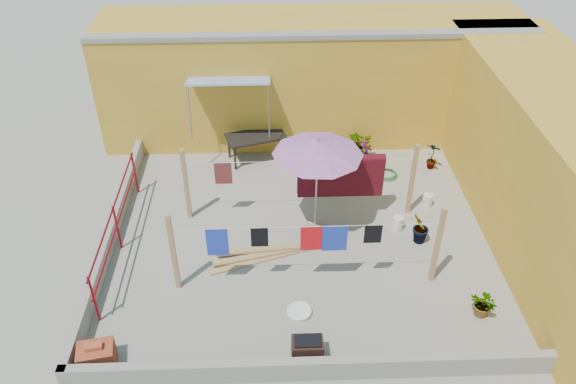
% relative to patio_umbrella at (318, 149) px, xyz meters
% --- Properties ---
extents(ground, '(80.00, 80.00, 0.00)m').
position_rel_patio_umbrella_xyz_m(ground, '(-0.32, -0.36, -2.03)').
color(ground, '#9E998E').
rests_on(ground, ground).
extents(wall_back, '(11.00, 3.27, 3.21)m').
position_rel_patio_umbrella_xyz_m(wall_back, '(0.17, 4.33, -0.42)').
color(wall_back, gold).
rests_on(wall_back, ground).
extents(wall_right, '(2.40, 9.00, 3.20)m').
position_rel_patio_umbrella_xyz_m(wall_right, '(4.88, -0.36, -0.43)').
color(wall_right, gold).
rests_on(wall_right, ground).
extents(parapet_front, '(8.30, 0.16, 0.44)m').
position_rel_patio_umbrella_xyz_m(parapet_front, '(-0.32, -3.94, -1.81)').
color(parapet_front, gray).
rests_on(parapet_front, ground).
extents(parapet_left, '(0.16, 7.30, 0.44)m').
position_rel_patio_umbrella_xyz_m(parapet_left, '(-4.40, -0.36, -1.81)').
color(parapet_left, gray).
rests_on(parapet_left, ground).
extents(red_railing, '(0.05, 4.20, 1.10)m').
position_rel_patio_umbrella_xyz_m(red_railing, '(-4.17, -0.56, -1.31)').
color(red_railing, maroon).
rests_on(red_railing, ground).
extents(clothesline_rig, '(5.09, 2.35, 1.80)m').
position_rel_patio_umbrella_xyz_m(clothesline_rig, '(0.39, 0.21, -1.01)').
color(clothesline_rig, tan).
rests_on(clothesline_rig, ground).
extents(patio_umbrella, '(2.44, 2.44, 2.26)m').
position_rel_patio_umbrella_xyz_m(patio_umbrella, '(0.00, 0.00, 0.00)').
color(patio_umbrella, gray).
rests_on(patio_umbrella, ground).
extents(outdoor_table, '(1.64, 1.16, 0.70)m').
position_rel_patio_umbrella_xyz_m(outdoor_table, '(-1.33, 2.84, -1.40)').
color(outdoor_table, black).
rests_on(outdoor_table, ground).
extents(brick_stack, '(0.67, 0.53, 0.52)m').
position_rel_patio_umbrella_xyz_m(brick_stack, '(-3.96, -3.56, -1.81)').
color(brick_stack, '#A34025').
rests_on(brick_stack, ground).
extents(lumber_pile, '(2.25, 0.85, 0.14)m').
position_rel_patio_umbrella_xyz_m(lumber_pile, '(-1.16, -0.97, -1.96)').
color(lumber_pile, tan).
rests_on(lumber_pile, ground).
extents(brazier, '(0.54, 0.36, 0.48)m').
position_rel_patio_umbrella_xyz_m(brazier, '(-0.41, -3.56, -1.80)').
color(brazier, black).
rests_on(brazier, ground).
extents(white_basin, '(0.48, 0.48, 0.08)m').
position_rel_patio_umbrella_xyz_m(white_basin, '(-0.49, -2.53, -1.99)').
color(white_basin, silver).
rests_on(white_basin, ground).
extents(water_jug_a, '(0.24, 0.24, 0.38)m').
position_rel_patio_umbrella_xyz_m(water_jug_a, '(1.81, -0.18, -1.86)').
color(water_jug_a, silver).
rests_on(water_jug_a, ground).
extents(water_jug_b, '(0.23, 0.23, 0.36)m').
position_rel_patio_umbrella_xyz_m(water_jug_b, '(2.67, 0.64, -1.88)').
color(water_jug_b, silver).
rests_on(water_jug_b, ground).
extents(green_hose, '(0.55, 0.55, 0.08)m').
position_rel_patio_umbrella_xyz_m(green_hose, '(1.96, 1.92, -2.00)').
color(green_hose, '#186E24').
rests_on(green_hose, ground).
extents(plant_back_a, '(0.71, 0.62, 0.76)m').
position_rel_patio_umbrella_xyz_m(plant_back_a, '(1.33, 2.84, -1.65)').
color(plant_back_a, '#1E5C1A').
rests_on(plant_back_a, ground).
extents(plant_back_b, '(0.48, 0.48, 0.68)m').
position_rel_patio_umbrella_xyz_m(plant_back_b, '(1.48, 2.39, -1.69)').
color(plant_back_b, '#1E5C1A').
rests_on(plant_back_b, ground).
extents(plant_right_a, '(0.49, 0.47, 0.77)m').
position_rel_patio_umbrella_xyz_m(plant_right_a, '(3.15, 2.21, -1.65)').
color(plant_right_a, '#1E5C1A').
rests_on(plant_right_a, ground).
extents(plant_right_b, '(0.49, 0.53, 0.78)m').
position_rel_patio_umbrella_xyz_m(plant_right_b, '(2.19, -0.64, -1.64)').
color(plant_right_b, '#1E5C1A').
rests_on(plant_right_b, ground).
extents(plant_right_c, '(0.66, 0.66, 0.55)m').
position_rel_patio_umbrella_xyz_m(plant_right_c, '(2.91, -2.70, -1.76)').
color(plant_right_c, '#1E5C1A').
rests_on(plant_right_c, ground).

